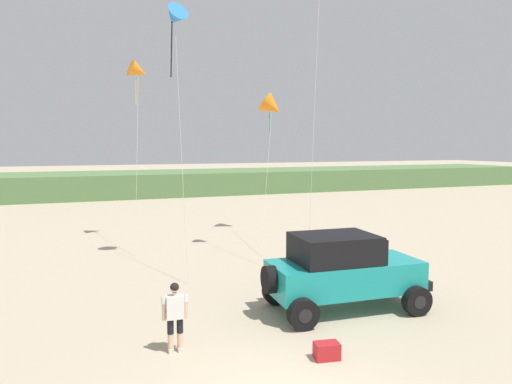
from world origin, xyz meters
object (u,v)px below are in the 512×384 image
person_watching (175,313)px  jeep (343,270)px  cooler_box (327,351)px  kite_yellow_diamond (272,107)px  kite_pink_ribbon (175,18)px  kite_orange_streamer (138,71)px

person_watching → jeep: bearing=11.7°
cooler_box → kite_yellow_diamond: kite_yellow_diamond is taller
kite_yellow_diamond → kite_pink_ribbon: 8.51m
person_watching → kite_yellow_diamond: 16.70m
kite_yellow_diamond → kite_pink_ribbon: bearing=-141.6°
jeep → person_watching: size_ratio=2.95×
kite_pink_ribbon → person_watching: bearing=-102.0°
jeep → cooler_box: 3.45m
jeep → kite_pink_ribbon: size_ratio=0.47×
person_watching → kite_yellow_diamond: (8.04, 13.37, 5.95)m
jeep → person_watching: (-5.12, -1.06, -0.26)m
person_watching → kite_orange_streamer: kite_orange_streamer is taller
kite_yellow_diamond → cooler_box: bearing=-108.2°
jeep → person_watching: jeep is taller
jeep → cooler_box: bearing=-127.1°
kite_orange_streamer → kite_pink_ribbon: kite_pink_ribbon is taller
cooler_box → kite_pink_ribbon: size_ratio=0.05×
person_watching → kite_yellow_diamond: bearing=59.0°
jeep → kite_orange_streamer: bearing=108.4°
person_watching → kite_orange_streamer: bearing=86.0°
jeep → kite_orange_streamer: (-4.17, 12.53, 7.24)m
cooler_box → kite_pink_ribbon: (-1.35, 9.98, 9.63)m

